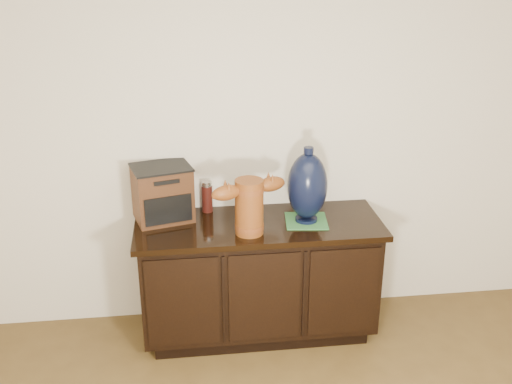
{
  "coord_description": "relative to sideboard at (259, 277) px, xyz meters",
  "views": [
    {
      "loc": [
        -0.41,
        -0.95,
        2.25
      ],
      "look_at": [
        -0.02,
        2.18,
        0.97
      ],
      "focal_mm": 42.0,
      "sensor_mm": 36.0,
      "label": 1
    }
  ],
  "objects": [
    {
      "name": "lamp_base",
      "position": [
        0.28,
        -0.01,
        0.59
      ],
      "size": [
        0.26,
        0.26,
        0.45
      ],
      "rotation": [
        0.0,
        0.0,
        -0.11
      ],
      "color": "black",
      "rests_on": "green_mat"
    },
    {
      "name": "tv_radio",
      "position": [
        -0.56,
        0.13,
        0.53
      ],
      "size": [
        0.39,
        0.34,
        0.33
      ],
      "rotation": [
        0.0,
        0.0,
        0.26
      ],
      "color": "#412210",
      "rests_on": "sideboard"
    },
    {
      "name": "terracotta_vessel",
      "position": [
        -0.07,
        -0.13,
        0.55
      ],
      "size": [
        0.45,
        0.23,
        0.32
      ],
      "rotation": [
        0.0,
        0.0,
        0.36
      ],
      "color": "brown",
      "rests_on": "sideboard"
    },
    {
      "name": "spray_can",
      "position": [
        -0.29,
        0.21,
        0.46
      ],
      "size": [
        0.07,
        0.07,
        0.2
      ],
      "color": "#52140E",
      "rests_on": "sideboard"
    },
    {
      "name": "green_mat",
      "position": [
        0.28,
        -0.01,
        0.37
      ],
      "size": [
        0.27,
        0.27,
        0.01
      ],
      "primitive_type": "cube",
      "rotation": [
        0.0,
        0.0,
        -0.11
      ],
      "color": "#316D36",
      "rests_on": "sideboard"
    },
    {
      "name": "sideboard",
      "position": [
        0.0,
        0.0,
        0.0
      ],
      "size": [
        1.46,
        0.56,
        0.75
      ],
      "color": "black",
      "rests_on": "ground"
    }
  ]
}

